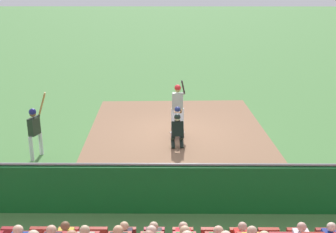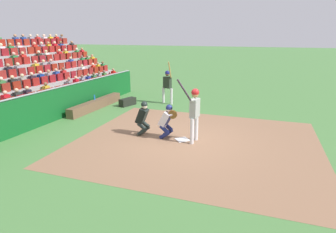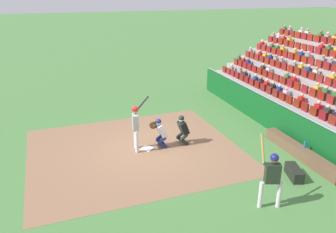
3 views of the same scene
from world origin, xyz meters
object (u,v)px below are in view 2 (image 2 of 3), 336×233
batter_at_plate (194,109)px  home_plate_umpire (143,117)px  catcher_crouching (167,119)px  water_bottle_on_bench (94,97)px  home_plate_marker (182,140)px  dugout_bench (96,104)px  equipment_duffel_bag (128,102)px  on_deck_batter (167,83)px

batter_at_plate → home_plate_umpire: size_ratio=1.69×
catcher_crouching → water_bottle_on_bench: (-2.64, -4.94, -0.14)m
home_plate_marker → water_bottle_on_bench: (-2.63, -5.52, 0.55)m
dugout_bench → water_bottle_on_bench: bearing=-108.0°
equipment_duffel_bag → batter_at_plate: bearing=68.1°
batter_at_plate → catcher_crouching: batter_at_plate is taller
batter_at_plate → equipment_duffel_bag: batter_at_plate is taller
home_plate_marker → on_deck_batter: on_deck_batter is taller
home_plate_umpire → batter_at_plate: bearing=88.8°
batter_at_plate → on_deck_batter: (-4.92, -2.87, -0.08)m
equipment_duffel_bag → catcher_crouching: bearing=61.4°
home_plate_marker → home_plate_umpire: size_ratio=0.34×
catcher_crouching → on_deck_batter: size_ratio=0.56×
home_plate_marker → water_bottle_on_bench: bearing=-115.5°
home_plate_umpire → on_deck_batter: size_ratio=0.57×
equipment_duffel_bag → on_deck_batter: (-1.16, 1.80, 0.92)m
batter_at_plate → dugout_bench: bearing=-114.2°
home_plate_umpire → on_deck_batter: (-4.88, -0.92, 0.40)m
dugout_bench → on_deck_batter: size_ratio=1.76×
home_plate_umpire → equipment_duffel_bag: bearing=-143.9°
water_bottle_on_bench → on_deck_batter: bearing=126.4°
water_bottle_on_bench → equipment_duffel_bag: 1.72m
water_bottle_on_bench → catcher_crouching: bearing=61.9°
on_deck_batter → water_bottle_on_bench: bearing=-53.6°
dugout_bench → equipment_duffel_bag: (-1.13, 1.17, -0.03)m
home_plate_umpire → equipment_duffel_bag: 4.64m
dugout_bench → equipment_duffel_bag: size_ratio=4.24×
water_bottle_on_bench → on_deck_batter: (-2.26, 3.07, 0.54)m
batter_at_plate → equipment_duffel_bag: (-3.76, -4.67, -0.99)m
batter_at_plate → home_plate_umpire: 2.01m
home_plate_umpire → dugout_bench: home_plate_umpire is taller
water_bottle_on_bench → batter_at_plate: bearing=65.9°
catcher_crouching → dugout_bench: bearing=-118.3°
catcher_crouching → home_plate_umpire: bearing=-91.4°
home_plate_marker → water_bottle_on_bench: 6.14m
batter_at_plate → catcher_crouching: (-0.02, -1.00, -0.48)m
home_plate_umpire → dugout_bench: size_ratio=0.32×
home_plate_umpire → water_bottle_on_bench: 4.77m
catcher_crouching → home_plate_umpire: (-0.02, -0.96, -0.00)m
on_deck_batter → batter_at_plate: bearing=30.3°
home_plate_marker → catcher_crouching: size_ratio=0.35×
home_plate_umpire → dugout_bench: (-2.59, -3.88, -0.49)m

